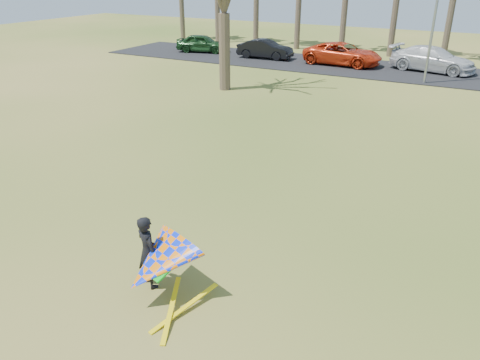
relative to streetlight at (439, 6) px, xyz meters
The scene contains 8 objects.
ground 22.55m from the streetlight, 95.61° to the right, with size 100.00×100.00×0.00m, color #2D5813.
parking_strip 5.77m from the streetlight, 125.75° to the left, with size 46.00×7.00×0.06m, color black.
streetlight is the anchor object (origin of this frame).
car_0 18.91m from the streetlight, 169.83° to the left, with size 1.70×4.23×1.44m, color #183C19.
car_1 13.29m from the streetlight, 166.10° to the left, with size 1.49×4.27×1.41m, color black.
car_2 8.04m from the streetlight, 152.22° to the left, with size 2.56×5.54×1.54m, color red.
car_3 5.35m from the streetlight, 94.66° to the left, with size 2.26×5.57×1.62m, color silver.
kite_flyer 24.36m from the streetlight, 94.73° to the right, with size 2.13×2.39×2.02m.
Camera 1 is at (5.59, -8.38, 6.46)m, focal length 35.00 mm.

